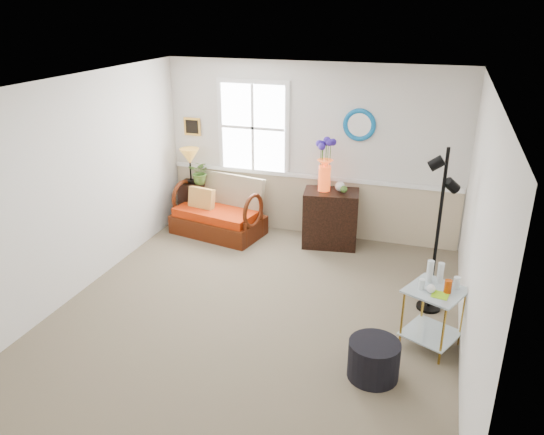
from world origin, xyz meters
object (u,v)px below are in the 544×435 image
(cabinet, at_px, (330,218))
(side_table, at_px, (432,318))
(floor_lamp, at_px, (438,233))
(lamp_stand, at_px, (194,202))
(ottoman, at_px, (374,360))
(loveseat, at_px, (218,207))

(cabinet, height_order, side_table, cabinet)
(floor_lamp, bearing_deg, lamp_stand, 152.49)
(ottoman, bearing_deg, lamp_stand, 137.92)
(lamp_stand, relative_size, floor_lamp, 0.35)
(lamp_stand, relative_size, side_table, 1.03)
(loveseat, relative_size, lamp_stand, 1.97)
(loveseat, xyz_separation_m, floor_lamp, (3.24, -1.27, 0.53))
(lamp_stand, height_order, side_table, lamp_stand)
(loveseat, xyz_separation_m, ottoman, (2.78, -2.71, -0.25))
(lamp_stand, bearing_deg, ottoman, -42.08)
(loveseat, distance_m, ottoman, 3.89)
(loveseat, height_order, floor_lamp, floor_lamp)
(cabinet, bearing_deg, side_table, -63.05)
(side_table, bearing_deg, ottoman, -126.10)
(lamp_stand, bearing_deg, side_table, -31.30)
(loveseat, bearing_deg, cabinet, 15.43)
(loveseat, height_order, ottoman, loveseat)
(loveseat, bearing_deg, ottoman, -33.10)
(lamp_stand, distance_m, floor_lamp, 4.15)
(loveseat, distance_m, side_table, 3.86)
(cabinet, distance_m, ottoman, 3.03)
(lamp_stand, bearing_deg, loveseat, -28.40)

